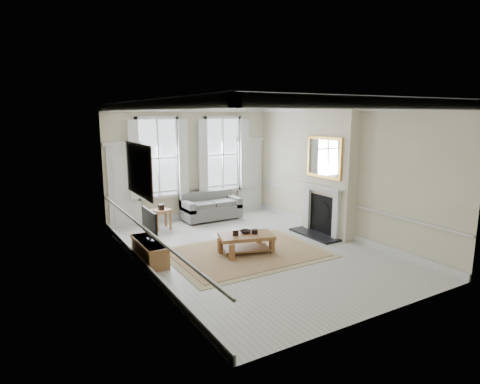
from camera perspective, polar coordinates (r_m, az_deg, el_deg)
floor at (r=9.50m, az=2.08°, el=-8.32°), size 7.20×7.20×0.00m
ceiling at (r=8.97m, az=2.23°, el=12.65°), size 7.20×7.20×0.00m
back_wall at (r=12.24m, az=-6.96°, el=4.16°), size 5.20×0.00×5.20m
left_wall at (r=8.01m, az=-13.75°, el=0.32°), size 0.00×7.20×7.20m
right_wall at (r=10.69m, az=14.01°, el=2.93°), size 0.00×7.20×7.20m
window_left at (r=11.80m, az=-11.58°, el=4.74°), size 1.26×0.20×2.20m
window_right at (r=12.62m, az=-2.50°, el=5.35°), size 1.26×0.20×2.20m
door_left at (r=11.63m, az=-16.12°, el=0.71°), size 0.90×0.08×2.30m
door_right at (r=13.22m, az=1.35°, el=2.34°), size 0.90×0.08×2.30m
painting at (r=8.25m, az=-14.20°, el=3.06°), size 0.05×1.66×1.06m
chimney_breast at (r=10.71m, az=12.59°, el=3.01°), size 0.35×1.70×3.38m
hearth at (r=10.79m, az=10.55°, el=-5.98°), size 0.55×1.50×0.05m
fireplace at (r=10.74m, az=11.49°, el=-2.19°), size 0.21×1.45×1.33m
mirror at (r=10.53m, az=11.81°, el=4.82°), size 0.06×1.26×1.06m
sofa at (r=12.19m, az=-4.25°, el=-2.26°), size 1.73×0.84×0.83m
side_table at (r=11.31m, az=-11.12°, el=-2.99°), size 0.59×0.59×0.56m
rug at (r=9.30m, az=0.87°, el=-8.65°), size 3.50×2.60×0.02m
coffee_table at (r=9.19m, az=0.88°, el=-6.53°), size 1.37×1.03×0.45m
ceramic_pot_a at (r=9.06m, az=-0.64°, el=-5.80°), size 0.13×0.13×0.13m
ceramic_pot_b at (r=9.21m, az=2.11°, el=-5.64°), size 0.14×0.14×0.10m
bowl at (r=9.26m, az=0.82°, el=-5.66°), size 0.32×0.32×0.06m
tv_stand at (r=8.94m, az=-12.71°, el=-8.23°), size 0.43×1.33×0.47m
tv at (r=8.77m, az=-12.74°, el=-4.30°), size 0.08×0.90×0.68m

